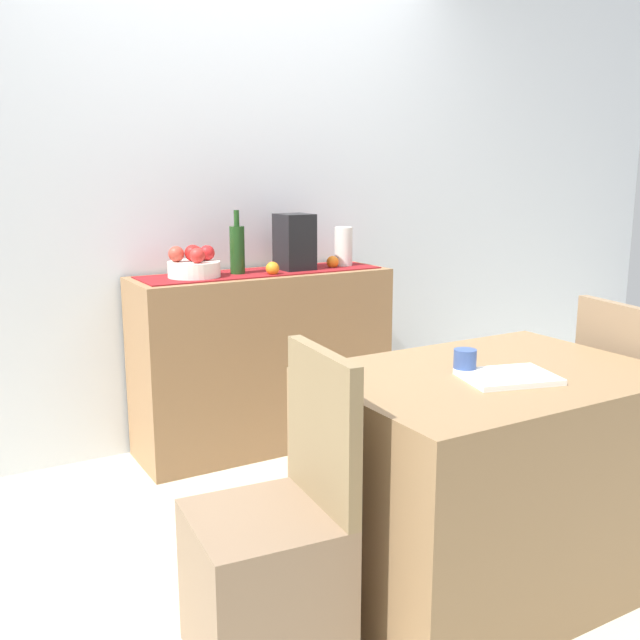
{
  "coord_description": "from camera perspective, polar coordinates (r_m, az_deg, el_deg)",
  "views": [
    {
      "loc": [
        -1.45,
        -2.24,
        1.38
      ],
      "look_at": [
        0.06,
        0.34,
        0.76
      ],
      "focal_mm": 40.06,
      "sensor_mm": 36.0,
      "label": 1
    }
  ],
  "objects": [
    {
      "name": "coffee_maker",
      "position": [
        3.6,
        -2.06,
        6.23
      ],
      "size": [
        0.16,
        0.18,
        0.28
      ],
      "primitive_type": "cube",
      "color": "black",
      "rests_on": "sideboard_console"
    },
    {
      "name": "coffee_cup",
      "position": [
        2.35,
        11.5,
        -3.27
      ],
      "size": [
        0.07,
        0.07,
        0.08
      ],
      "primitive_type": "cylinder",
      "color": "#354E8C",
      "rests_on": "dining_table"
    },
    {
      "name": "room_wall_rear",
      "position": [
        3.71,
        -7.52,
        11.21
      ],
      "size": [
        6.4,
        0.06,
        2.7
      ],
      "primitive_type": "cube",
      "color": "silver",
      "rests_on": "ground"
    },
    {
      "name": "ground_plane",
      "position": [
        3.0,
        2.39,
        -15.79
      ],
      "size": [
        6.4,
        6.4,
        0.02
      ],
      "primitive_type": "cube",
      "color": "beige",
      "rests_on": "ground"
    },
    {
      "name": "apple_front",
      "position": [
        3.38,
        -11.41,
        5.19
      ],
      "size": [
        0.07,
        0.07,
        0.07
      ],
      "primitive_type": "sphere",
      "color": "#B43D2E",
      "rests_on": "fruit_bowl"
    },
    {
      "name": "orange_loose_end",
      "position": [
        3.69,
        1.01,
        4.65
      ],
      "size": [
        0.06,
        0.06,
        0.06
      ],
      "primitive_type": "sphere",
      "color": "orange",
      "rests_on": "sideboard_console"
    },
    {
      "name": "table_runner",
      "position": [
        3.54,
        -4.64,
        3.83
      ],
      "size": [
        1.21,
        0.32,
        0.01
      ],
      "primitive_type": "cube",
      "color": "maroon",
      "rests_on": "sideboard_console"
    },
    {
      "name": "wine_bottle",
      "position": [
        3.47,
        -6.63,
        5.64
      ],
      "size": [
        0.07,
        0.07,
        0.31
      ],
      "color": "#1D4018",
      "rests_on": "sideboard_console"
    },
    {
      "name": "open_book",
      "position": [
        2.32,
        14.82,
        -4.42
      ],
      "size": [
        0.33,
        0.28,
        0.02
      ],
      "primitive_type": "cube",
      "rotation": [
        0.0,
        0.0,
        -0.27
      ],
      "color": "white",
      "rests_on": "dining_table"
    },
    {
      "name": "ceramic_vase",
      "position": [
        3.75,
        1.89,
        5.86
      ],
      "size": [
        0.09,
        0.09,
        0.21
      ],
      "primitive_type": "cylinder",
      "color": "silver",
      "rests_on": "sideboard_console"
    },
    {
      "name": "dining_table",
      "position": [
        2.52,
        13.2,
        -12.17
      ],
      "size": [
        1.1,
        0.78,
        0.74
      ],
      "primitive_type": "cube",
      "color": "olive",
      "rests_on": "ground"
    },
    {
      "name": "apple_left",
      "position": [
        3.32,
        -9.77,
        5.1
      ],
      "size": [
        0.07,
        0.07,
        0.07
      ],
      "primitive_type": "sphere",
      "color": "red",
      "rests_on": "fruit_bowl"
    },
    {
      "name": "fruit_bowl",
      "position": [
        3.39,
        -10.03,
        4.02
      ],
      "size": [
        0.24,
        0.24,
        0.07
      ],
      "primitive_type": "cylinder",
      "color": "white",
      "rests_on": "table_runner"
    },
    {
      "name": "chair_near_window",
      "position": [
        2.14,
        -4.0,
        -19.56
      ],
      "size": [
        0.43,
        0.43,
        0.9
      ],
      "color": "#846950",
      "rests_on": "ground"
    },
    {
      "name": "orange_loose_near_bowl",
      "position": [
        3.44,
        -3.81,
        4.13
      ],
      "size": [
        0.07,
        0.07,
        0.07
      ],
      "primitive_type": "sphere",
      "color": "orange",
      "rests_on": "sideboard_console"
    },
    {
      "name": "apple_center",
      "position": [
        3.39,
        -10.12,
        5.29
      ],
      "size": [
        0.08,
        0.08,
        0.08
      ],
      "primitive_type": "sphere",
      "color": "red",
      "rests_on": "fruit_bowl"
    },
    {
      "name": "sideboard_console",
      "position": [
        3.62,
        -4.52,
        -3.21
      ],
      "size": [
        1.29,
        0.42,
        0.89
      ],
      "primitive_type": "cube",
      "color": "olive",
      "rests_on": "ground"
    },
    {
      "name": "chair_by_corner",
      "position": [
        3.14,
        24.12,
        -10.05
      ],
      "size": [
        0.46,
        0.46,
        0.9
      ],
      "color": "#8E6048",
      "rests_on": "ground"
    },
    {
      "name": "apple_right",
      "position": [
        3.41,
        -9.01,
        5.32
      ],
      "size": [
        0.07,
        0.07,
        0.07
      ],
      "primitive_type": "sphere",
      "color": "red",
      "rests_on": "fruit_bowl"
    },
    {
      "name": "apple_upper",
      "position": [
        3.47,
        -9.86,
        5.32
      ],
      "size": [
        0.06,
        0.06,
        0.06
      ],
      "primitive_type": "sphere",
      "color": "#B12E2E",
      "rests_on": "fruit_bowl"
    }
  ]
}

